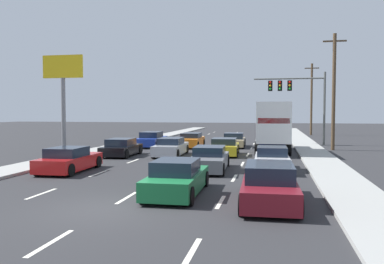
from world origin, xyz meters
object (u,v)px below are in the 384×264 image
(car_blue, at_px, (152,140))
(utility_pole_mid, at_px, (334,90))
(car_black, at_px, (121,148))
(car_tan, at_px, (234,141))
(car_yellow, at_px, (224,147))
(car_orange, at_px, (191,141))
(roadside_billboard, at_px, (63,83))
(car_maroon, at_px, (269,185))
(car_gray, at_px, (209,159))
(car_white, at_px, (272,160))
(car_green, at_px, (177,179))
(car_silver, at_px, (171,147))
(car_red, at_px, (69,160))
(box_truck, at_px, (272,125))
(utility_pole_far, at_px, (311,98))
(traffic_signal_mast, at_px, (292,90))

(car_blue, relative_size, utility_pole_mid, 0.51)
(car_black, relative_size, car_tan, 0.99)
(car_blue, bearing_deg, car_yellow, -38.07)
(car_orange, xyz_separation_m, roadside_billboard, (-10.45, -2.70, 4.86))
(car_blue, relative_size, car_black, 1.13)
(car_tan, distance_m, car_maroon, 21.12)
(car_gray, bearing_deg, car_black, 142.30)
(car_gray, bearing_deg, car_orange, 105.73)
(car_white, distance_m, utility_pole_mid, 13.71)
(utility_pole_mid, bearing_deg, car_orange, 179.69)
(car_green, bearing_deg, car_maroon, -12.91)
(car_silver, xyz_separation_m, car_white, (6.94, -5.62, -0.02))
(car_red, xyz_separation_m, box_truck, (10.27, 11.69, 1.52))
(car_black, xyz_separation_m, car_maroon, (10.22, -12.47, 0.06))
(utility_pole_far, bearing_deg, traffic_signal_mast, -101.52)
(car_silver, relative_size, car_yellow, 1.13)
(car_white, height_order, utility_pole_mid, utility_pole_mid)
(car_white, relative_size, roadside_billboard, 0.53)
(car_black, bearing_deg, utility_pole_far, 61.34)
(car_gray, xyz_separation_m, utility_pole_far, (8.16, 33.34, 4.21))
(car_tan, distance_m, car_white, 13.62)
(roadside_billboard, bearing_deg, car_black, -33.78)
(car_blue, relative_size, roadside_billboard, 0.61)
(car_tan, xyz_separation_m, car_maroon, (3.19, -20.87, 0.07))
(car_gray, relative_size, utility_pole_far, 0.50)
(car_black, height_order, traffic_signal_mast, traffic_signal_mast)
(car_blue, height_order, utility_pole_far, utility_pole_far)
(utility_pole_mid, bearing_deg, traffic_signal_mast, 123.12)
(car_tan, bearing_deg, car_yellow, -90.38)
(car_orange, distance_m, car_tan, 3.72)
(car_maroon, xyz_separation_m, traffic_signal_mast, (1.78, 24.47, 4.41))
(car_red, distance_m, car_green, 8.11)
(car_gray, height_order, utility_pole_mid, utility_pole_mid)
(car_orange, xyz_separation_m, car_maroon, (6.77, -19.86, 0.04))
(car_gray, bearing_deg, car_tan, 90.19)
(car_tan, distance_m, car_green, 20.10)
(box_truck, relative_size, utility_pole_mid, 0.89)
(car_yellow, xyz_separation_m, car_white, (3.31, -6.64, 0.00))
(car_orange, bearing_deg, car_green, -79.96)
(car_maroon, bearing_deg, utility_pole_mid, 76.27)
(car_red, relative_size, car_silver, 0.94)
(car_red, xyz_separation_m, car_orange, (3.43, 14.67, 0.01))
(car_yellow, xyz_separation_m, car_gray, (0.09, -7.28, 0.01))
(car_blue, height_order, car_yellow, car_blue)
(car_black, xyz_separation_m, traffic_signal_mast, (12.00, 12.01, 4.47))
(car_tan, height_order, traffic_signal_mast, traffic_signal_mast)
(box_truck, xyz_separation_m, car_white, (0.01, -9.23, -1.54))
(car_gray, distance_m, car_maroon, 7.68)
(car_tan, xyz_separation_m, car_green, (-0.20, -20.10, 0.04))
(utility_pole_mid, relative_size, roadside_billboard, 1.19)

